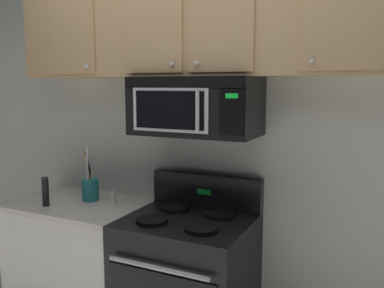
% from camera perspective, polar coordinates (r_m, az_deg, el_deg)
% --- Properties ---
extents(back_wall, '(5.20, 0.10, 2.70)m').
position_cam_1_polar(back_wall, '(2.72, 2.75, 0.81)').
color(back_wall, silver).
rests_on(back_wall, ground_plane).
extents(stove_range, '(0.76, 0.69, 1.12)m').
position_cam_1_polar(stove_range, '(2.67, -0.65, -19.26)').
color(stove_range, black).
rests_on(stove_range, ground_plane).
extents(over_range_microwave, '(0.76, 0.43, 0.35)m').
position_cam_1_polar(over_range_microwave, '(2.48, 0.51, 5.31)').
color(over_range_microwave, black).
extents(upper_cabinets, '(2.50, 0.36, 0.55)m').
position_cam_1_polar(upper_cabinets, '(2.52, 0.84, 15.60)').
color(upper_cabinets, tan).
extents(counter_segment, '(0.93, 0.65, 0.90)m').
position_cam_1_polar(counter_segment, '(3.11, -15.13, -15.74)').
color(counter_segment, white).
rests_on(counter_segment, ground_plane).
extents(utensil_crock_teal, '(0.12, 0.12, 0.40)m').
position_cam_1_polar(utensil_crock_teal, '(2.95, -14.02, -5.92)').
color(utensil_crock_teal, teal).
rests_on(utensil_crock_teal, counter_segment).
extents(salt_shaker, '(0.04, 0.04, 0.10)m').
position_cam_1_polar(salt_shaker, '(2.84, -10.90, -7.24)').
color(salt_shaker, white).
rests_on(salt_shaker, counter_segment).
extents(pepper_mill, '(0.04, 0.04, 0.20)m').
position_cam_1_polar(pepper_mill, '(2.91, -19.78, -6.28)').
color(pepper_mill, black).
rests_on(pepper_mill, counter_segment).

